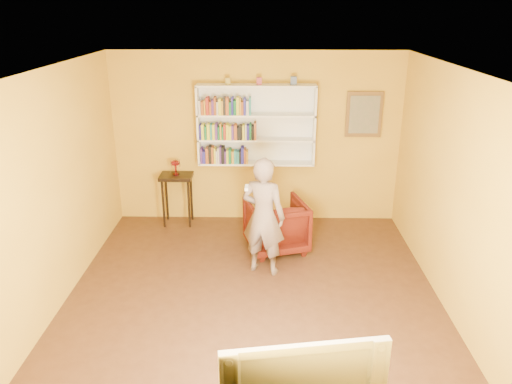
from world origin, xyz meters
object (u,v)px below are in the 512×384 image
at_px(ruby_lustre, 175,164).
at_px(television, 301,374).
at_px(person, 263,216).
at_px(bookshelf, 256,125).
at_px(console_table, 177,183).
at_px(armchair, 276,225).

bearing_deg(ruby_lustre, television, -69.77).
height_order(ruby_lustre, person, person).
bearing_deg(bookshelf, ruby_lustre, -172.76).
distance_m(console_table, person, 2.05).
bearing_deg(television, ruby_lustre, 101.16).
xyz_separation_m(bookshelf, television, (0.40, -4.66, -0.74)).
relative_size(ruby_lustre, armchair, 0.29).
bearing_deg(armchair, person, 57.96).
bearing_deg(console_table, bookshelf, 7.24).
relative_size(console_table, armchair, 1.02).
xyz_separation_m(armchair, television, (0.10, -3.62, 0.48)).
bearing_deg(person, bookshelf, -66.27).
distance_m(armchair, television, 3.66).
xyz_separation_m(armchair, person, (-0.18, -0.64, 0.42)).
xyz_separation_m(ruby_lustre, armchair, (1.56, -0.88, -0.63)).
height_order(person, television, person).
distance_m(ruby_lustre, television, 4.80).
distance_m(console_table, ruby_lustre, 0.31).
relative_size(armchair, television, 0.69).
height_order(ruby_lustre, armchair, ruby_lustre).
bearing_deg(ruby_lustre, person, -47.85).
height_order(bookshelf, ruby_lustre, bookshelf).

